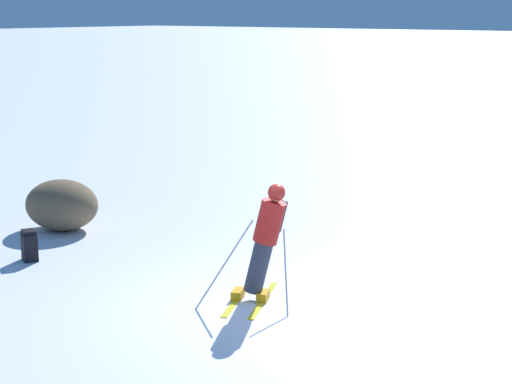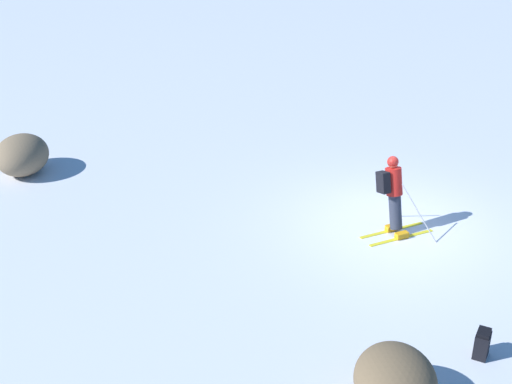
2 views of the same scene
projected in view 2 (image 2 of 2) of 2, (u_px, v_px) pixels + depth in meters
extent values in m
plane|color=white|center=(393.00, 225.00, 15.51)|extent=(300.00, 300.00, 0.00)
cube|color=yellow|center=(401.00, 238.00, 14.99)|extent=(0.76, 1.46, 0.01)
cube|color=yellow|center=(392.00, 230.00, 15.28)|extent=(0.76, 1.46, 0.01)
cube|color=orange|center=(402.00, 235.00, 14.96)|extent=(0.25, 0.31, 0.12)
cube|color=orange|center=(392.00, 228.00, 15.25)|extent=(0.25, 0.31, 0.12)
cylinder|color=#2D3342|center=(395.00, 212.00, 15.01)|extent=(0.49, 0.42, 0.78)
cylinder|color=red|center=(394.00, 181.00, 14.85)|extent=(0.56, 0.51, 0.64)
sphere|color=tan|center=(393.00, 163.00, 14.75)|extent=(0.32, 0.30, 0.25)
sphere|color=#AD231E|center=(393.00, 162.00, 14.75)|extent=(0.36, 0.34, 0.29)
cube|color=black|center=(383.00, 182.00, 14.74)|extent=(0.41, 0.32, 0.49)
cylinder|color=#B7B7BC|center=(419.00, 213.00, 14.75)|extent=(0.43, 0.77, 1.17)
cylinder|color=#B7B7BC|center=(395.00, 199.00, 15.46)|extent=(0.39, 0.42, 1.06)
cube|color=black|center=(482.00, 345.00, 11.47)|extent=(0.37, 0.33, 0.44)
cube|color=black|center=(484.00, 333.00, 11.36)|extent=(0.33, 0.30, 0.06)
ellipsoid|color=brown|center=(395.00, 381.00, 10.36)|extent=(1.42, 1.21, 0.93)
ellipsoid|color=#7A664C|center=(22.00, 155.00, 17.70)|extent=(1.52, 1.30, 0.99)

